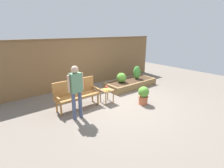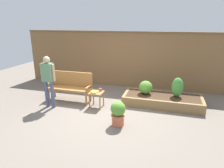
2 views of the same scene
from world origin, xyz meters
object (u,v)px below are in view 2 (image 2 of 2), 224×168
(book_on_table, at_px, (94,92))
(person_by_bench, at_px, (48,78))
(garden_bench, at_px, (70,84))
(side_table, at_px, (96,95))
(potted_boxwood, at_px, (118,112))
(cup_on_table, at_px, (100,90))
(shrub_far_corner, at_px, (177,87))
(shrub_near_bench, at_px, (146,87))

(book_on_table, height_order, person_by_bench, person_by_bench)
(garden_bench, height_order, side_table, garden_bench)
(garden_bench, relative_size, potted_boxwood, 2.27)
(cup_on_table, distance_m, book_on_table, 0.23)
(shrub_far_corner, bearing_deg, person_by_bench, -162.61)
(book_on_table, height_order, shrub_far_corner, shrub_far_corner)
(cup_on_table, height_order, person_by_bench, person_by_bench)
(cup_on_table, bearing_deg, person_by_bench, -160.46)
(potted_boxwood, height_order, shrub_far_corner, shrub_far_corner)
(shrub_near_bench, bearing_deg, cup_on_table, -153.54)
(cup_on_table, relative_size, potted_boxwood, 0.19)
(side_table, height_order, potted_boxwood, potted_boxwood)
(side_table, relative_size, shrub_far_corner, 0.80)
(person_by_bench, bearing_deg, garden_bench, 64.31)
(cup_on_table, bearing_deg, shrub_far_corner, 15.98)
(potted_boxwood, bearing_deg, cup_on_table, 128.52)
(potted_boxwood, bearing_deg, side_table, 134.92)
(potted_boxwood, relative_size, shrub_near_bench, 1.50)
(book_on_table, distance_m, shrub_far_corner, 2.51)
(cup_on_table, distance_m, potted_boxwood, 1.32)
(cup_on_table, height_order, shrub_near_bench, shrub_near_bench)
(garden_bench, bearing_deg, shrub_near_bench, 10.79)
(cup_on_table, xyz_separation_m, person_by_bench, (-1.44, -0.51, 0.41))
(shrub_near_bench, height_order, person_by_bench, person_by_bench)
(shrub_near_bench, distance_m, person_by_bench, 2.99)
(side_table, distance_m, shrub_near_bench, 1.58)
(garden_bench, distance_m, shrub_far_corner, 3.37)
(book_on_table, xyz_separation_m, shrub_near_bench, (1.41, 0.83, 0.01))
(garden_bench, xyz_separation_m, shrub_far_corner, (3.34, 0.46, 0.06))
(side_table, xyz_separation_m, cup_on_table, (0.09, 0.12, 0.13))
(side_table, height_order, person_by_bench, person_by_bench)
(book_on_table, bearing_deg, garden_bench, 170.43)
(side_table, height_order, shrub_far_corner, shrub_far_corner)
(side_table, bearing_deg, cup_on_table, 54.73)
(side_table, distance_m, potted_boxwood, 1.28)
(book_on_table, xyz_separation_m, person_by_bench, (-1.31, -0.32, 0.43))
(book_on_table, bearing_deg, shrub_far_corner, 30.75)
(garden_bench, xyz_separation_m, person_by_bench, (-0.33, -0.70, 0.39))
(garden_bench, relative_size, shrub_far_corner, 2.39)
(side_table, xyz_separation_m, book_on_table, (-0.04, -0.07, 0.10))
(shrub_near_bench, xyz_separation_m, person_by_bench, (-2.73, -1.15, 0.42))
(side_table, bearing_deg, person_by_bench, -163.95)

